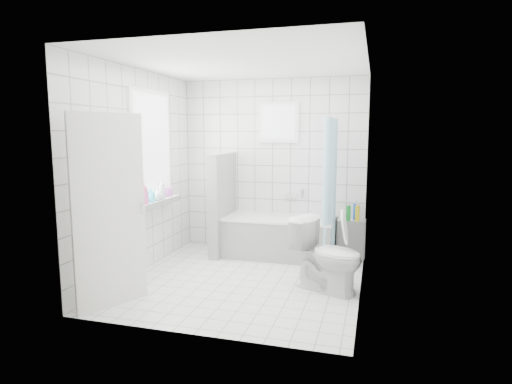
% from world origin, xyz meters
% --- Properties ---
extents(ground, '(3.00, 3.00, 0.00)m').
position_xyz_m(ground, '(0.00, 0.00, 0.00)').
color(ground, white).
rests_on(ground, ground).
extents(ceiling, '(3.00, 3.00, 0.00)m').
position_xyz_m(ceiling, '(0.00, 0.00, 2.60)').
color(ceiling, white).
rests_on(ceiling, ground).
extents(wall_back, '(2.80, 0.02, 2.60)m').
position_xyz_m(wall_back, '(0.00, 1.50, 1.30)').
color(wall_back, white).
rests_on(wall_back, ground).
extents(wall_front, '(2.80, 0.02, 2.60)m').
position_xyz_m(wall_front, '(0.00, -1.50, 1.30)').
color(wall_front, white).
rests_on(wall_front, ground).
extents(wall_left, '(0.02, 3.00, 2.60)m').
position_xyz_m(wall_left, '(-1.40, 0.00, 1.30)').
color(wall_left, white).
rests_on(wall_left, ground).
extents(wall_right, '(0.02, 3.00, 2.60)m').
position_xyz_m(wall_right, '(1.40, 0.00, 1.30)').
color(wall_right, white).
rests_on(wall_right, ground).
extents(window_left, '(0.01, 0.90, 1.40)m').
position_xyz_m(window_left, '(-1.35, 0.30, 1.60)').
color(window_left, white).
rests_on(window_left, wall_left).
extents(window_back, '(0.50, 0.01, 0.50)m').
position_xyz_m(window_back, '(0.10, 1.46, 1.95)').
color(window_back, white).
rests_on(window_back, wall_back).
extents(window_sill, '(0.18, 1.02, 0.08)m').
position_xyz_m(window_sill, '(-1.31, 0.30, 0.86)').
color(window_sill, white).
rests_on(window_sill, wall_left).
extents(door, '(0.39, 0.74, 2.00)m').
position_xyz_m(door, '(-1.07, -1.12, 1.00)').
color(door, silver).
rests_on(door, ground).
extents(bathtub, '(1.58, 0.77, 0.58)m').
position_xyz_m(bathtub, '(0.20, 1.12, 0.29)').
color(bathtub, white).
rests_on(bathtub, ground).
extents(partition_wall, '(0.15, 0.85, 1.50)m').
position_xyz_m(partition_wall, '(-0.66, 1.07, 0.75)').
color(partition_wall, white).
rests_on(partition_wall, ground).
extents(tiled_ledge, '(0.40, 0.24, 0.55)m').
position_xyz_m(tiled_ledge, '(1.21, 1.38, 0.28)').
color(tiled_ledge, white).
rests_on(tiled_ledge, ground).
extents(toilet, '(0.93, 0.75, 0.83)m').
position_xyz_m(toilet, '(1.03, -0.07, 0.42)').
color(toilet, white).
rests_on(toilet, ground).
extents(curtain_rod, '(0.02, 0.80, 0.02)m').
position_xyz_m(curtain_rod, '(0.93, 1.10, 2.00)').
color(curtain_rod, silver).
rests_on(curtain_rod, wall_back).
extents(shower_curtain, '(0.14, 0.48, 1.78)m').
position_xyz_m(shower_curtain, '(0.93, 0.97, 1.10)').
color(shower_curtain, '#419DC0').
rests_on(shower_curtain, curtain_rod).
extents(tub_faucet, '(0.18, 0.06, 0.06)m').
position_xyz_m(tub_faucet, '(0.30, 1.46, 0.85)').
color(tub_faucet, silver).
rests_on(tub_faucet, wall_back).
extents(sill_bottles, '(0.15, 0.80, 0.30)m').
position_xyz_m(sill_bottles, '(-1.30, 0.22, 1.02)').
color(sill_bottles, white).
rests_on(sill_bottles, window_sill).
extents(ledge_bottles, '(0.19, 0.18, 0.24)m').
position_xyz_m(ledge_bottles, '(1.24, 1.33, 0.66)').
color(ledge_bottles, blue).
rests_on(ledge_bottles, tiled_ledge).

